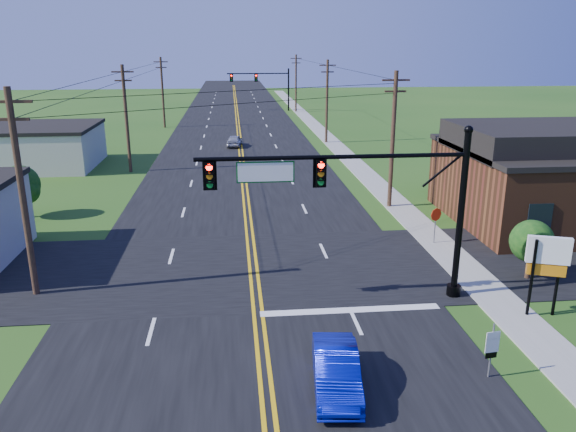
{
  "coord_description": "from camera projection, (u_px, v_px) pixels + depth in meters",
  "views": [
    {
      "loc": [
        -0.68,
        -13.71,
        10.61
      ],
      "look_at": [
        1.7,
        10.0,
        3.28
      ],
      "focal_mm": 35.0,
      "sensor_mm": 36.0,
      "label": 1
    }
  ],
  "objects": [
    {
      "name": "distant_car",
      "position": [
        234.0,
        141.0,
        60.27
      ],
      "size": [
        1.9,
        3.76,
        1.23
      ],
      "primitive_type": "imported",
      "rotation": [
        0.0,
        0.0,
        3.01
      ],
      "color": "#A9A9AD",
      "rests_on": "ground"
    },
    {
      "name": "tree_right_back",
      "position": [
        458.0,
        156.0,
        41.71
      ],
      "size": [
        3.0,
        3.0,
        4.1
      ],
      "color": "#322016",
      "rests_on": "ground"
    },
    {
      "name": "cream_bldg_far",
      "position": [
        26.0,
        146.0,
        50.0
      ],
      "size": [
        12.2,
        9.2,
        3.7
      ],
      "color": "beige",
      "rests_on": "ground"
    },
    {
      "name": "utility_pole_right_b",
      "position": [
        327.0,
        100.0,
        61.42
      ],
      "size": [
        1.8,
        0.28,
        9.0
      ],
      "color": "#322016",
      "rests_on": "ground"
    },
    {
      "name": "road_main",
      "position": [
        238.0,
        141.0,
        63.77
      ],
      "size": [
        16.0,
        220.0,
        0.04
      ],
      "primitive_type": "cube",
      "color": "black",
      "rests_on": "ground"
    },
    {
      "name": "brick_building",
      "position": [
        570.0,
        184.0,
        34.55
      ],
      "size": [
        14.2,
        11.2,
        4.7
      ],
      "color": "#5A3119",
      "rests_on": "ground"
    },
    {
      "name": "utility_pole_right_a",
      "position": [
        393.0,
        138.0,
        36.69
      ],
      "size": [
        1.8,
        0.28,
        9.0
      ],
      "color": "#322016",
      "rests_on": "ground"
    },
    {
      "name": "stop_sign",
      "position": [
        436.0,
        218.0,
        30.6
      ],
      "size": [
        0.7,
        0.32,
        2.08
      ],
      "rotation": [
        0.0,
        0.0,
        0.39
      ],
      "color": "slate",
      "rests_on": "ground"
    },
    {
      "name": "utility_pole_right_c",
      "position": [
        296.0,
        82.0,
        89.95
      ],
      "size": [
        1.8,
        0.28,
        9.0
      ],
      "color": "#322016",
      "rests_on": "ground"
    },
    {
      "name": "signal_mast_main",
      "position": [
        357.0,
        194.0,
        22.85
      ],
      "size": [
        11.3,
        0.6,
        7.48
      ],
      "color": "black",
      "rests_on": "ground"
    },
    {
      "name": "utility_pole_left_a",
      "position": [
        22.0,
        191.0,
        23.44
      ],
      "size": [
        1.8,
        0.28,
        9.0
      ],
      "color": "#322016",
      "rests_on": "ground"
    },
    {
      "name": "road_cross",
      "position": [
        250.0,
        268.0,
        27.63
      ],
      "size": [
        70.0,
        10.0,
        0.04
      ],
      "primitive_type": "cube",
      "color": "black",
      "rests_on": "ground"
    },
    {
      "name": "signal_mast_far",
      "position": [
        262.0,
        83.0,
        91.39
      ],
      "size": [
        10.98,
        0.6,
        7.48
      ],
      "color": "black",
      "rests_on": "ground"
    },
    {
      "name": "shrub_corner",
      "position": [
        532.0,
        242.0,
        25.95
      ],
      "size": [
        2.0,
        2.0,
        2.86
      ],
      "color": "#322016",
      "rests_on": "ground"
    },
    {
      "name": "ground",
      "position": [
        264.0,
        427.0,
        16.22
      ],
      "size": [
        260.0,
        260.0,
        0.0
      ],
      "primitive_type": "plane",
      "color": "#214B15",
      "rests_on": "ground"
    },
    {
      "name": "tree_left",
      "position": [
        20.0,
        184.0,
        35.17
      ],
      "size": [
        2.4,
        2.4,
        3.37
      ],
      "color": "#322016",
      "rests_on": "ground"
    },
    {
      "name": "route_sign",
      "position": [
        492.0,
        347.0,
        18.26
      ],
      "size": [
        0.5,
        0.11,
        1.99
      ],
      "rotation": [
        0.0,
        0.0,
        0.14
      ],
      "color": "slate",
      "rests_on": "ground"
    },
    {
      "name": "utility_pole_left_c",
      "position": [
        163.0,
        91.0,
        72.89
      ],
      "size": [
        1.8,
        0.28,
        9.0
      ],
      "color": "#322016",
      "rests_on": "ground"
    },
    {
      "name": "utility_pole_left_b",
      "position": [
        126.0,
        117.0,
        47.21
      ],
      "size": [
        1.8,
        0.28,
        9.0
      ],
      "color": "#322016",
      "rests_on": "ground"
    },
    {
      "name": "sidewalk",
      "position": [
        346.0,
        156.0,
        55.25
      ],
      "size": [
        2.0,
        160.0,
        0.08
      ],
      "primitive_type": "cube",
      "color": "gray",
      "rests_on": "ground"
    },
    {
      "name": "blue_car",
      "position": [
        336.0,
        371.0,
        17.79
      ],
      "size": [
        1.8,
        4.12,
        1.32
      ],
      "primitive_type": "imported",
      "rotation": [
        0.0,
        0.0,
        -0.1
      ],
      "color": "#07119E",
      "rests_on": "ground"
    },
    {
      "name": "pylon_sign",
      "position": [
        548.0,
        259.0,
        22.16
      ],
      "size": [
        1.63,
        0.76,
        3.39
      ],
      "rotation": [
        0.0,
        0.0,
        -0.34
      ],
      "color": "black",
      "rests_on": "ground"
    }
  ]
}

